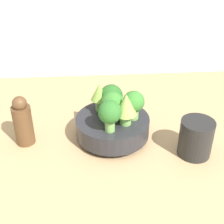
% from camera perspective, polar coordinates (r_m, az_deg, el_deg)
% --- Properties ---
extents(ground_plane, '(6.00, 6.00, 0.00)m').
position_cam_1_polar(ground_plane, '(0.94, -0.00, -6.19)').
color(ground_plane, silver).
extents(table, '(0.98, 0.80, 0.05)m').
position_cam_1_polar(table, '(0.92, -0.00, -5.07)').
color(table, tan).
rests_on(table, ground_plane).
extents(bowl, '(0.20, 0.20, 0.07)m').
position_cam_1_polar(bowl, '(0.87, -0.00, -2.65)').
color(bowl, '#28282D').
rests_on(bowl, table).
extents(broccoli_floret_center, '(0.06, 0.06, 0.08)m').
position_cam_1_polar(broccoli_floret_center, '(0.83, -0.00, 1.49)').
color(broccoli_floret_center, '#6BA34C').
rests_on(broccoli_floret_center, bowl).
extents(romanesco_piece_far, '(0.06, 0.06, 0.09)m').
position_cam_1_polar(romanesco_piece_far, '(0.81, 2.57, 1.10)').
color(romanesco_piece_far, '#7AB256').
rests_on(romanesco_piece_far, bowl).
extents(broccoli_floret_front, '(0.07, 0.07, 0.08)m').
position_cam_1_polar(broccoli_floret_front, '(0.87, 0.06, 2.90)').
color(broccoli_floret_front, '#7AB256').
rests_on(broccoli_floret_front, bowl).
extents(romanesco_piece_near, '(0.05, 0.05, 0.08)m').
position_cam_1_polar(romanesco_piece_near, '(0.87, -2.32, 3.38)').
color(romanesco_piece_near, '#6BA34C').
rests_on(romanesco_piece_near, bowl).
extents(broccoli_floret_back, '(0.06, 0.06, 0.09)m').
position_cam_1_polar(broccoli_floret_back, '(0.78, -0.40, -0.24)').
color(broccoli_floret_back, '#7AB256').
rests_on(broccoli_floret_back, bowl).
extents(broccoli_floret_left, '(0.06, 0.06, 0.08)m').
position_cam_1_polar(broccoli_floret_left, '(0.84, 3.97, 1.66)').
color(broccoli_floret_left, '#7AB256').
rests_on(broccoli_floret_left, bowl).
extents(cup, '(0.09, 0.09, 0.10)m').
position_cam_1_polar(cup, '(0.84, 15.07, -4.61)').
color(cup, black).
rests_on(cup, table).
extents(pepper_mill, '(0.05, 0.05, 0.14)m').
position_cam_1_polar(pepper_mill, '(0.87, -16.00, -1.75)').
color(pepper_mill, brown).
rests_on(pepper_mill, table).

